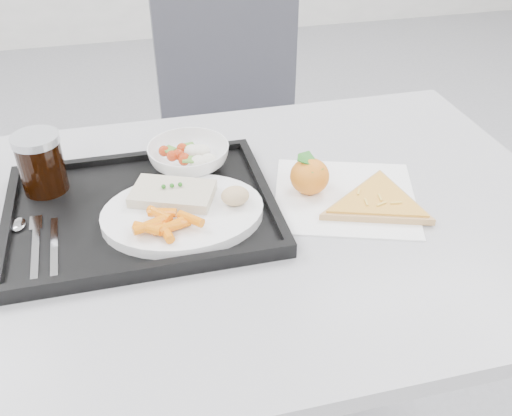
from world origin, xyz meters
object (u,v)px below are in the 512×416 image
object	(u,v)px
tray	(142,210)
salad_bowl	(189,157)
cola_glass	(41,162)
pizza_slice	(378,202)
dinner_plate	(183,213)
chair	(237,132)
table	(232,245)
tangerine	(310,176)

from	to	relation	value
tray	salad_bowl	distance (m)	0.15
tray	cola_glass	bearing A→B (deg)	148.10
pizza_slice	cola_glass	bearing A→B (deg)	162.64
salad_bowl	pizza_slice	xyz separation A→B (m)	(0.30, -0.19, -0.03)
tray	pizza_slice	xyz separation A→B (m)	(0.40, -0.08, 0.00)
dinner_plate	pizza_slice	xyz separation A→B (m)	(0.34, -0.03, -0.01)
chair	tray	world-z (taller)	chair
cola_glass	pizza_slice	distance (m)	0.59
table	salad_bowl	world-z (taller)	salad_bowl
table	salad_bowl	distance (m)	0.19
tangerine	pizza_slice	xyz separation A→B (m)	(0.10, -0.07, -0.02)
salad_bowl	pizza_slice	bearing A→B (deg)	-31.75
tray	chair	bearing A→B (deg)	64.88
chair	salad_bowl	xyz separation A→B (m)	(-0.21, -0.54, 0.25)
table	pizza_slice	distance (m)	0.27
chair	tangerine	bearing A→B (deg)	-90.50
chair	tangerine	world-z (taller)	chair
table	tray	size ratio (longest dim) A/B	2.67
table	chair	world-z (taller)	chair
chair	dinner_plate	distance (m)	0.78
table	tangerine	distance (m)	0.19
table	cola_glass	world-z (taller)	cola_glass
tangerine	pizza_slice	bearing A→B (deg)	-35.42
table	tangerine	bearing A→B (deg)	12.79
table	tangerine	size ratio (longest dim) A/B	14.41
chair	cola_glass	world-z (taller)	chair
chair	salad_bowl	distance (m)	0.63
table	dinner_plate	bearing A→B (deg)	-174.19
pizza_slice	dinner_plate	bearing A→B (deg)	174.89
salad_bowl	cola_glass	xyz separation A→B (m)	(-0.26, -0.01, 0.03)
table	tray	distance (m)	0.17
chair	salad_bowl	world-z (taller)	chair
pizza_slice	tangerine	bearing A→B (deg)	144.58
table	tray	xyz separation A→B (m)	(-0.15, 0.04, 0.08)
table	chair	bearing A→B (deg)	77.15
pizza_slice	salad_bowl	bearing A→B (deg)	148.25
table	tangerine	xyz separation A→B (m)	(0.15, 0.03, 0.10)
tray	table	bearing A→B (deg)	-14.51
tray	pizza_slice	distance (m)	0.41
table	chair	xyz separation A→B (m)	(0.16, 0.69, -0.15)
tray	dinner_plate	bearing A→B (deg)	-35.30
table	tangerine	world-z (taller)	tangerine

